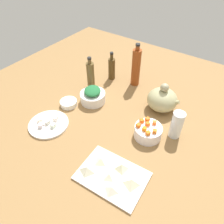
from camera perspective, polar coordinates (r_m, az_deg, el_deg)
tabletop at (r=118.42cm, az=0.00°, el=-2.32°), size 190.00×190.00×3.00cm
cutting_board at (r=94.91cm, az=0.06°, el=-16.68°), size 29.68×21.81×1.00cm
plate_tofu at (r=118.42cm, az=-16.53°, el=-3.15°), size 20.98×20.98×1.20cm
bowl_greens at (r=127.22cm, az=-5.12°, el=3.95°), size 14.83×14.83×6.02cm
bowl_carrots at (r=107.85cm, az=9.52°, el=-5.27°), size 13.69×13.69×6.25cm
bowl_small_side at (r=127.32cm, az=-11.48°, el=2.35°), size 9.74×9.74×3.16cm
teapot at (r=122.60cm, az=13.26°, el=3.29°), size 18.27×16.55×17.07cm
bottle_0 at (r=135.37cm, az=-5.73°, el=9.77°), size 4.77×4.77×21.32cm
bottle_1 at (r=144.38cm, az=-0.09°, el=11.63°), size 4.46×4.46×19.14cm
bottle_2 at (r=137.20cm, az=6.41°, el=11.80°), size 5.49×5.49×27.86cm
drinking_glass_0 at (r=108.36cm, az=16.87°, el=-3.29°), size 5.90×5.90×14.90cm
carrot_cube_0 at (r=105.99cm, az=9.51°, el=-3.17°), size 2.51×2.51×1.80cm
carrot_cube_1 at (r=103.40cm, az=8.63°, el=-4.50°), size 1.94×1.94×1.80cm
carrot_cube_2 at (r=107.11cm, az=7.94°, el=-2.34°), size 2.52×2.52×1.80cm
carrot_cube_3 at (r=108.31cm, az=9.45°, el=-1.93°), size 2.25×2.25×1.80cm
carrot_cube_4 at (r=101.86cm, az=9.58°, el=-5.58°), size 2.46×2.46×1.80cm
carrot_cube_5 at (r=103.22cm, az=11.33°, el=-5.07°), size 2.39×2.39×1.80cm
carrot_cube_6 at (r=107.22cm, az=11.28°, el=-2.81°), size 2.29×2.29×1.80cm
carrot_cube_7 at (r=104.64cm, az=7.03°, el=-3.57°), size 2.22×2.22×1.80cm
chopped_greens_mound at (r=124.38cm, az=-5.25°, el=5.63°), size 14.10×14.45×3.31cm
tofu_cube_0 at (r=119.42cm, az=-18.66°, el=-2.14°), size 3.11×3.11×2.20cm
tofu_cube_1 at (r=118.10cm, az=-14.87°, el=-1.71°), size 2.91×2.91×2.20cm
tofu_cube_2 at (r=114.69cm, az=-15.46°, el=-3.48°), size 2.30×2.30×2.20cm
tofu_cube_3 at (r=117.27cm, az=-16.91°, el=-2.62°), size 2.39×2.39×2.20cm
tofu_cube_4 at (r=116.45cm, az=-18.53°, el=-3.48°), size 3.01×3.01×2.20cm
dumpling_0 at (r=97.47cm, az=-2.95°, el=-12.70°), size 6.24×6.49×2.11cm
dumpling_1 at (r=93.19cm, az=-0.74°, el=-16.58°), size 6.08×5.99×2.13cm
dumpling_2 at (r=91.51cm, az=5.24°, el=-18.06°), size 7.31×7.46×3.12cm
dumpling_3 at (r=95.01cm, az=2.59°, el=-14.38°), size 6.77×6.82×2.99cm
dumpling_4 at (r=90.12cm, az=-0.10°, el=-19.80°), size 5.42×5.87×2.44cm
dumpling_5 at (r=94.74cm, az=-6.74°, el=-14.96°), size 6.66×6.25×3.14cm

